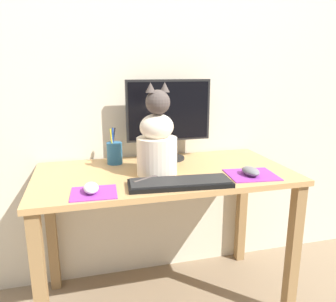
% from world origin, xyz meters
% --- Properties ---
extents(ground_plane, '(12.00, 12.00, 0.00)m').
position_xyz_m(ground_plane, '(0.00, 0.00, 0.00)').
color(ground_plane, '#847056').
extents(wall_back, '(7.00, 0.04, 2.50)m').
position_xyz_m(wall_back, '(0.00, 0.33, 1.25)').
color(wall_back, beige).
rests_on(wall_back, ground_plane).
extents(desk, '(1.19, 0.60, 0.71)m').
position_xyz_m(desk, '(0.00, 0.00, 0.60)').
color(desk, tan).
rests_on(desk, ground_plane).
extents(monitor, '(0.45, 0.17, 0.42)m').
position_xyz_m(monitor, '(0.08, 0.20, 0.94)').
color(monitor, black).
rests_on(monitor, desk).
extents(keyboard, '(0.44, 0.17, 0.02)m').
position_xyz_m(keyboard, '(0.01, -0.21, 0.72)').
color(keyboard, black).
rests_on(keyboard, desk).
extents(mousepad_left, '(0.18, 0.16, 0.00)m').
position_xyz_m(mousepad_left, '(-0.33, -0.21, 0.71)').
color(mousepad_left, purple).
rests_on(mousepad_left, desk).
extents(mousepad_right, '(0.23, 0.21, 0.00)m').
position_xyz_m(mousepad_right, '(0.37, -0.16, 0.71)').
color(mousepad_right, purple).
rests_on(mousepad_right, desk).
extents(computer_mouse_left, '(0.06, 0.10, 0.04)m').
position_xyz_m(computer_mouse_left, '(-0.34, -0.20, 0.73)').
color(computer_mouse_left, white).
rests_on(computer_mouse_left, mousepad_left).
extents(computer_mouse_right, '(0.07, 0.11, 0.04)m').
position_xyz_m(computer_mouse_right, '(0.36, -0.17, 0.73)').
color(computer_mouse_right, slate).
rests_on(computer_mouse_right, mousepad_right).
extents(cat, '(0.24, 0.27, 0.41)m').
position_xyz_m(cat, '(-0.04, -0.04, 0.86)').
color(cat, beige).
rests_on(cat, desk).
extents(pen_cup, '(0.08, 0.08, 0.18)m').
position_xyz_m(pen_cup, '(-0.21, 0.19, 0.77)').
color(pen_cup, '#286089').
rests_on(pen_cup, desk).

